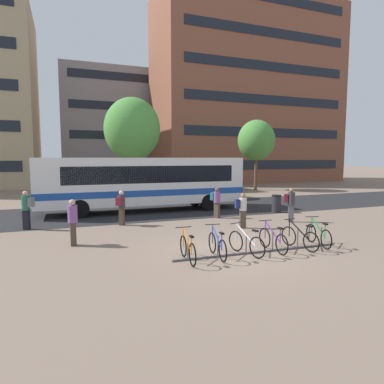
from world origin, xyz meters
The scene contains 21 objects.
ground centered at (0.00, 0.00, 0.00)m, with size 200.00×200.00×0.00m, color #7A6656.
bus_lane_asphalt centered at (0.00, 9.65, 0.00)m, with size 80.00×7.20×0.01m, color #232326.
city_bus centered at (-0.95, 9.65, 1.78)m, with size 12.04×2.64×3.20m.
bike_rack centered at (0.79, -0.47, 0.09)m, with size 6.12×0.22×0.70m.
parked_bicycle_orange_0 centered at (-1.80, -0.51, 0.38)m, with size 0.52×1.72×0.99m.
parked_bicycle_blue_1 centered at (-0.77, -0.44, 0.38)m, with size 0.52×1.72×0.99m.
parked_bicycle_white_2 centered at (0.25, -0.50, 0.38)m, with size 0.58×1.69×0.99m.
parked_bicycle_purple_3 centered at (1.32, -0.46, 0.38)m, with size 0.52×1.72×0.99m.
parked_bicycle_black_4 centered at (2.37, -0.54, 0.38)m, with size 0.52×1.71×0.99m.
parked_bicycle_green_5 centered at (3.29, -0.43, 0.38)m, with size 0.54×1.70×0.99m.
commuter_maroon_pack_0 centered at (-2.82, 5.86, 0.95)m, with size 0.55×0.60×1.65m.
commuter_navy_pack_1 centered at (2.20, 3.25, 0.92)m, with size 0.58×0.42×1.60m.
commuter_olive_pack_2 centered at (-5.05, 2.78, 0.98)m, with size 0.35×0.53×1.70m.
commuter_maroon_pack_3 centered at (5.19, 3.70, 0.98)m, with size 0.61×0.54×1.71m.
commuter_grey_pack_4 centered at (-6.91, 6.36, 1.00)m, with size 0.60×0.52×1.74m.
commuter_teal_pack_5 centered at (2.22, 6.05, 0.93)m, with size 0.53×0.61×1.62m.
trash_bin centered at (6.28, 6.44, 0.52)m, with size 0.55×0.55×1.03m.
street_tree_0 centered at (12.51, 18.90, 4.92)m, with size 3.65×3.65×6.93m.
street_tree_1 centered at (-0.08, 17.20, 5.50)m, with size 4.50×4.50×8.01m.
building_right_wing centered at (18.21, 30.70, 11.84)m, with size 24.75×10.32×23.67m.
building_centre_block centered at (3.20, 44.02, 7.88)m, with size 17.70×14.05×15.76m.
Camera 1 is at (-5.23, -9.92, 3.18)m, focal length 31.19 mm.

